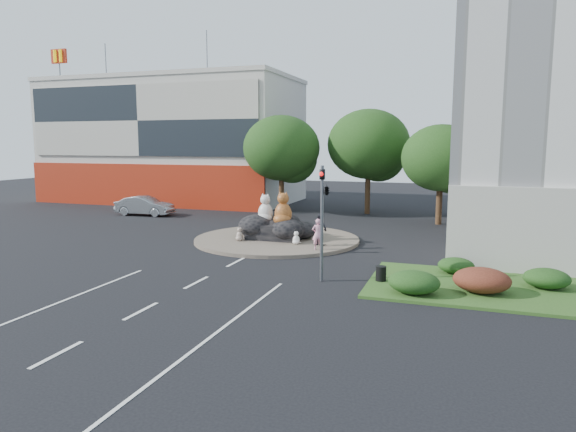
% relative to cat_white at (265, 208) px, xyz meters
% --- Properties ---
extents(ground, '(120.00, 120.00, 0.00)m').
position_rel_cat_white_xyz_m(ground, '(0.73, -9.97, -2.01)').
color(ground, black).
rests_on(ground, ground).
extents(roundabout_island, '(10.00, 10.00, 0.20)m').
position_rel_cat_white_xyz_m(roundabout_island, '(0.73, 0.03, -1.91)').
color(roundabout_island, brown).
rests_on(roundabout_island, ground).
extents(rock_plinth, '(3.20, 2.60, 0.90)m').
position_rel_cat_white_xyz_m(rock_plinth, '(0.73, 0.03, -1.36)').
color(rock_plinth, black).
rests_on(rock_plinth, roundabout_island).
extents(shophouse_block, '(25.20, 12.30, 17.40)m').
position_rel_cat_white_xyz_m(shophouse_block, '(-17.27, 17.95, 4.18)').
color(shophouse_block, beige).
rests_on(shophouse_block, ground).
extents(grass_verge, '(10.00, 6.00, 0.12)m').
position_rel_cat_white_xyz_m(grass_verge, '(12.73, -6.97, -1.95)').
color(grass_verge, '#264A18').
rests_on(grass_verge, ground).
extents(tree_left, '(6.46, 6.46, 8.27)m').
position_rel_cat_white_xyz_m(tree_left, '(-3.20, 12.10, 3.24)').
color(tree_left, '#382314').
rests_on(tree_left, ground).
extents(tree_mid, '(6.84, 6.84, 8.76)m').
position_rel_cat_white_xyz_m(tree_mid, '(3.80, 14.10, 3.55)').
color(tree_mid, '#382314').
rests_on(tree_mid, ground).
extents(tree_right, '(5.70, 5.70, 7.30)m').
position_rel_cat_white_xyz_m(tree_right, '(9.80, 10.10, 2.62)').
color(tree_right, '#382314').
rests_on(tree_right, ground).
extents(hedge_near_green, '(2.00, 1.60, 0.90)m').
position_rel_cat_white_xyz_m(hedge_near_green, '(9.73, -8.97, -1.44)').
color(hedge_near_green, '#193912').
rests_on(hedge_near_green, grass_verge).
extents(hedge_red, '(2.20, 1.76, 0.99)m').
position_rel_cat_white_xyz_m(hedge_red, '(12.23, -7.97, -1.39)').
color(hedge_red, '#481E13').
rests_on(hedge_red, grass_verge).
extents(hedge_mid_green, '(1.80, 1.44, 0.81)m').
position_rel_cat_white_xyz_m(hedge_mid_green, '(14.73, -6.47, -1.48)').
color(hedge_mid_green, '#193912').
rests_on(hedge_mid_green, grass_verge).
extents(hedge_back_green, '(1.60, 1.28, 0.72)m').
position_rel_cat_white_xyz_m(hedge_back_green, '(11.23, -5.17, -1.53)').
color(hedge_back_green, '#193912').
rests_on(hedge_back_green, grass_verge).
extents(traffic_light, '(0.44, 1.24, 5.00)m').
position_rel_cat_white_xyz_m(traffic_light, '(5.83, -7.97, 1.61)').
color(traffic_light, '#595B60').
rests_on(traffic_light, ground).
extents(street_lamp, '(2.34, 0.22, 8.06)m').
position_rel_cat_white_xyz_m(street_lamp, '(13.55, -1.97, 2.55)').
color(street_lamp, '#595B60').
rests_on(street_lamp, ground).
extents(cat_white, '(1.21, 1.08, 1.81)m').
position_rel_cat_white_xyz_m(cat_white, '(0.00, 0.00, 0.00)').
color(cat_white, beige).
rests_on(cat_white, rock_plinth).
extents(cat_tabby, '(1.27, 1.12, 2.02)m').
position_rel_cat_white_xyz_m(cat_tabby, '(1.30, -0.41, 0.10)').
color(cat_tabby, '#B46025').
rests_on(cat_tabby, rock_plinth).
extents(kitten_calico, '(0.55, 0.50, 0.83)m').
position_rel_cat_white_xyz_m(kitten_calico, '(-1.04, -1.55, -1.39)').
color(kitten_calico, silver).
rests_on(kitten_calico, roundabout_island).
extents(kitten_white, '(0.61, 0.60, 0.77)m').
position_rel_cat_white_xyz_m(kitten_white, '(2.46, -1.46, -1.42)').
color(kitten_white, white).
rests_on(kitten_white, roundabout_island).
extents(pedestrian_pink, '(0.73, 0.62, 1.69)m').
position_rel_cat_white_xyz_m(pedestrian_pink, '(4.02, -2.48, -0.96)').
color(pedestrian_pink, pink).
rests_on(pedestrian_pink, roundabout_island).
extents(pedestrian_dark, '(1.09, 1.02, 1.79)m').
position_rel_cat_white_xyz_m(pedestrian_dark, '(3.83, -1.27, -0.91)').
color(pedestrian_dark, black).
rests_on(pedestrian_dark, roundabout_island).
extents(parked_car, '(4.91, 1.97, 1.59)m').
position_rel_cat_white_xyz_m(parked_car, '(-13.52, 7.06, -1.21)').
color(parked_car, '#919598').
rests_on(parked_car, ground).
extents(litter_bin, '(0.57, 0.57, 0.63)m').
position_rel_cat_white_xyz_m(litter_bin, '(8.23, -7.52, -1.57)').
color(litter_bin, black).
rests_on(litter_bin, grass_verge).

